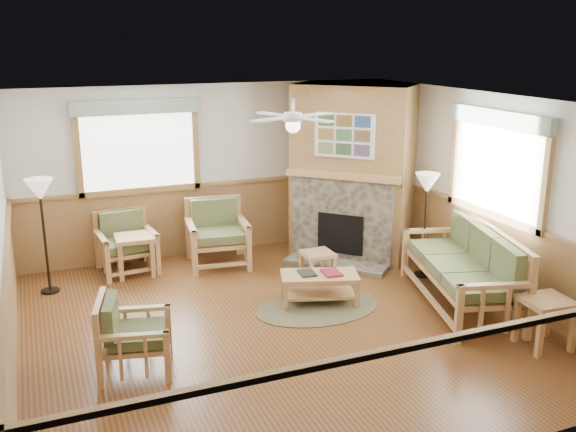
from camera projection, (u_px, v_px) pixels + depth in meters
name	position (u px, v px, depth m)	size (l,w,h in m)	color
floor	(279.00, 324.00, 7.85)	(6.00, 6.00, 0.01)	brown
ceiling	(279.00, 101.00, 7.12)	(6.00, 6.00, 0.01)	white
wall_back	(210.00, 170.00, 10.16)	(6.00, 0.02, 2.70)	silver
wall_front	(425.00, 320.00, 4.81)	(6.00, 0.02, 2.70)	silver
wall_left	(0.00, 249.00, 6.39)	(0.02, 6.00, 2.70)	silver
wall_right	(487.00, 195.00, 8.58)	(0.02, 6.00, 2.70)	silver
wainscot	(279.00, 282.00, 7.70)	(6.00, 6.00, 1.10)	olive
fireplace	(353.00, 171.00, 10.06)	(2.20, 2.20, 2.70)	olive
window_back	(135.00, 97.00, 9.40)	(1.90, 0.16, 1.50)	white
window_right	(503.00, 108.00, 8.07)	(0.16, 1.90, 1.50)	white
ceiling_fan	(293.00, 102.00, 7.51)	(1.24, 1.24, 0.36)	white
sofa	(461.00, 267.00, 8.30)	(0.91, 2.23, 1.03)	tan
armchair_back_left	(126.00, 243.00, 9.48)	(0.79, 0.79, 0.89)	tan
armchair_back_right	(218.00, 234.00, 9.76)	(0.88, 0.88, 0.99)	tan
armchair_left	(135.00, 334.00, 6.68)	(0.73, 0.73, 0.82)	tan
coffee_table	(319.00, 288.00, 8.43)	(1.00, 0.50, 0.40)	tan
end_table_chairs	(135.00, 255.00, 9.40)	(0.54, 0.52, 0.60)	tan
end_table_sofa	(544.00, 323.00, 7.21)	(0.52, 0.50, 0.58)	tan
footstool	(318.00, 264.00, 9.37)	(0.43, 0.43, 0.37)	tan
braided_rug	(318.00, 307.00, 8.32)	(1.66, 1.66, 0.01)	brown
floor_lamp_left	(45.00, 236.00, 8.62)	(0.37, 0.37, 1.60)	black
floor_lamp_right	(425.00, 225.00, 9.23)	(0.35, 0.35, 1.54)	black
book_red	(332.00, 272.00, 8.38)	(0.22, 0.30, 0.03)	maroon
book_dark	(307.00, 272.00, 8.38)	(0.20, 0.27, 0.03)	#26261F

